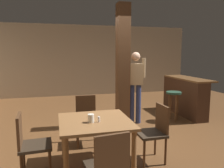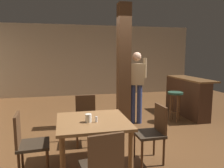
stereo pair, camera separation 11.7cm
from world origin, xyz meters
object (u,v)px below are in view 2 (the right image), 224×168
object	(u,v)px
chair_north	(86,117)
chair_south	(103,166)
salt_shaker	(96,119)
dining_table	(93,127)
bar_counter	(187,96)
bar_stool_near	(175,99)
chair_west	(27,141)
standing_person	(136,82)
chair_east	(153,130)
napkin_cup	(88,118)

from	to	relation	value
chair_north	chair_south	world-z (taller)	same
salt_shaker	dining_table	bearing A→B (deg)	108.99
chair_north	bar_counter	world-z (taller)	bar_counter
chair_south	bar_counter	distance (m)	4.29
salt_shaker	chair_south	bearing A→B (deg)	-94.00
salt_shaker	bar_stool_near	size ratio (longest dim) A/B	0.11
chair_north	chair_west	size ratio (longest dim) A/B	1.00
chair_south	standing_person	world-z (taller)	standing_person
dining_table	chair_east	distance (m)	0.95
standing_person	bar_stool_near	size ratio (longest dim) A/B	2.31
chair_north	napkin_cup	size ratio (longest dim) A/B	7.57
standing_person	bar_counter	bearing A→B (deg)	13.75
dining_table	salt_shaker	world-z (taller)	salt_shaker
dining_table	napkin_cup	distance (m)	0.20
chair_north	chair_west	bearing A→B (deg)	-132.50
dining_table	napkin_cup	size ratio (longest dim) A/B	8.70
bar_counter	chair_east	bearing A→B (deg)	-131.05
chair_east	chair_west	xyz separation A→B (m)	(-1.85, -0.03, 0.00)
chair_east	bar_counter	world-z (taller)	bar_counter
bar_counter	bar_stool_near	distance (m)	0.76
dining_table	chair_east	size ratio (longest dim) A/B	1.15
chair_east	bar_stool_near	bearing A→B (deg)	52.78
dining_table	chair_south	world-z (taller)	chair_south
dining_table	bar_stool_near	world-z (taller)	bar_stool_near
dining_table	chair_south	size ratio (longest dim) A/B	1.15
chair_north	napkin_cup	world-z (taller)	chair_north
chair_north	chair_west	world-z (taller)	same
napkin_cup	bar_counter	world-z (taller)	bar_counter
chair_west	salt_shaker	world-z (taller)	chair_west
dining_table	chair_west	bearing A→B (deg)	-177.48
bar_stool_near	napkin_cup	bearing A→B (deg)	-142.01
dining_table	chair_south	bearing A→B (deg)	-91.27
chair_west	standing_person	size ratio (longest dim) A/B	0.52
chair_south	chair_east	bearing A→B (deg)	42.75
bar_counter	chair_west	bearing A→B (deg)	-149.13
dining_table	bar_counter	world-z (taller)	bar_counter
chair_south	salt_shaker	xyz separation A→B (m)	(0.06, 0.80, 0.26)
chair_east	napkin_cup	size ratio (longest dim) A/B	7.57
dining_table	chair_north	distance (m)	0.95
chair_west	standing_person	world-z (taller)	standing_person
standing_person	bar_stool_near	world-z (taller)	standing_person
chair_east	chair_south	size ratio (longest dim) A/B	1.00
napkin_cup	bar_stool_near	world-z (taller)	napkin_cup
chair_east	napkin_cup	bearing A→B (deg)	-176.02
bar_counter	chair_south	bearing A→B (deg)	-132.95
dining_table	bar_counter	xyz separation A→B (m)	(2.90, 2.23, -0.10)
bar_stool_near	dining_table	bearing A→B (deg)	-142.42
standing_person	bar_counter	xyz separation A→B (m)	(1.59, 0.39, -0.48)
chair_south	standing_person	bearing A→B (deg)	64.23
dining_table	napkin_cup	bearing A→B (deg)	-131.42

